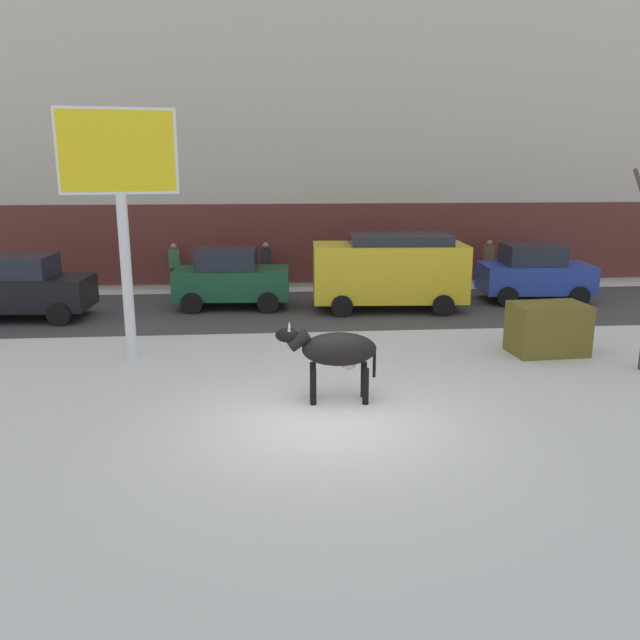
# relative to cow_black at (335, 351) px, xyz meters

# --- Properties ---
(ground_plane) EXTENTS (120.00, 120.00, 0.00)m
(ground_plane) POSITION_rel_cow_black_xyz_m (-0.31, -0.87, -0.99)
(ground_plane) COLOR silver
(road_strip) EXTENTS (60.00, 5.60, 0.01)m
(road_strip) POSITION_rel_cow_black_xyz_m (-0.31, 7.94, -0.99)
(road_strip) COLOR #423F3F
(road_strip) RESTS_ON ground
(building_facade) EXTENTS (44.00, 6.10, 13.00)m
(building_facade) POSITION_rel_cow_black_xyz_m (-0.31, 14.63, 5.49)
(building_facade) COLOR #BCB29E
(building_facade) RESTS_ON ground
(cow_black) EXTENTS (1.91, 0.68, 1.54)m
(cow_black) POSITION_rel_cow_black_xyz_m (0.00, 0.00, 0.00)
(cow_black) COLOR black
(cow_black) RESTS_ON ground
(billboard) EXTENTS (2.52, 0.63, 5.56)m
(billboard) POSITION_rel_cow_black_xyz_m (-4.40, 3.16, 3.32)
(billboard) COLOR silver
(billboard) RESTS_ON ground
(car_black_hatchback) EXTENTS (3.58, 2.07, 1.86)m
(car_black_hatchback) POSITION_rel_cow_black_xyz_m (-8.14, 7.38, -0.07)
(car_black_hatchback) COLOR black
(car_black_hatchback) RESTS_ON ground
(car_darkgreen_hatchback) EXTENTS (3.58, 2.07, 1.86)m
(car_darkgreen_hatchback) POSITION_rel_cow_black_xyz_m (-2.34, 8.44, -0.07)
(car_darkgreen_hatchback) COLOR #194C2D
(car_darkgreen_hatchback) RESTS_ON ground
(car_yellow_van) EXTENTS (4.69, 2.31, 2.32)m
(car_yellow_van) POSITION_rel_cow_black_xyz_m (2.51, 7.72, 0.25)
(car_yellow_van) COLOR gold
(car_yellow_van) RESTS_ON ground
(car_blue_hatchback) EXTENTS (3.58, 2.07, 1.86)m
(car_blue_hatchback) POSITION_rel_cow_black_xyz_m (7.43, 8.54, -0.07)
(car_blue_hatchback) COLOR #233D9E
(car_blue_hatchback) RESTS_ON ground
(pedestrian_near_billboard) EXTENTS (0.36, 0.24, 1.73)m
(pedestrian_near_billboard) POSITION_rel_cow_black_xyz_m (-1.25, 10.93, -0.11)
(pedestrian_near_billboard) COLOR #282833
(pedestrian_near_billboard) RESTS_ON ground
(pedestrian_by_cars) EXTENTS (0.36, 0.24, 1.73)m
(pedestrian_by_cars) POSITION_rel_cow_black_xyz_m (-4.39, 10.93, -0.11)
(pedestrian_by_cars) COLOR #282833
(pedestrian_by_cars) RESTS_ON ground
(pedestrian_far_left) EXTENTS (0.36, 0.24, 1.73)m
(pedestrian_far_left) POSITION_rel_cow_black_xyz_m (6.72, 10.93, -0.11)
(pedestrian_far_left) COLOR #282833
(pedestrian_far_left) RESTS_ON ground
(dumpster) EXTENTS (1.77, 1.21, 1.20)m
(dumpster) POSITION_rel_cow_black_xyz_m (5.35, 2.73, -0.39)
(dumpster) COLOR brown
(dumpster) RESTS_ON ground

